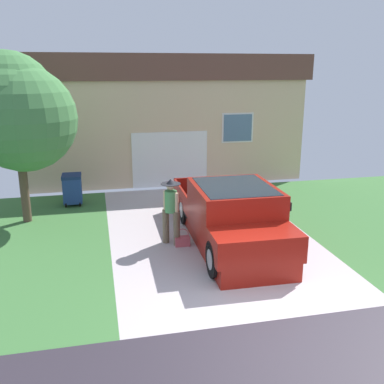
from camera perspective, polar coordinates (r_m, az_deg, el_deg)
The scene contains 6 objects.
pickup_truck at distance 10.82m, azimuth 5.26°, elevation -3.39°, with size 2.08×5.44×1.59m.
person_with_hat at distance 10.78m, azimuth -2.78°, elevation -2.21°, with size 0.50×0.50×1.70m.
handbag at distance 10.93m, azimuth -1.30°, elevation -6.39°, with size 0.37×0.20×0.45m.
house_with_garage at distance 18.49m, azimuth -4.42°, elevation 10.13°, with size 11.06×5.34×4.80m.
front_yard_tree at distance 12.71m, azimuth -22.27°, elevation 9.96°, with size 3.11×3.01×4.78m.
wheeled_trash_bin at distance 14.57m, azimuth -15.46°, elevation 0.47°, with size 0.60×0.72×1.00m.
Camera 1 is at (-2.78, -6.27, 4.29)m, focal length 40.56 mm.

